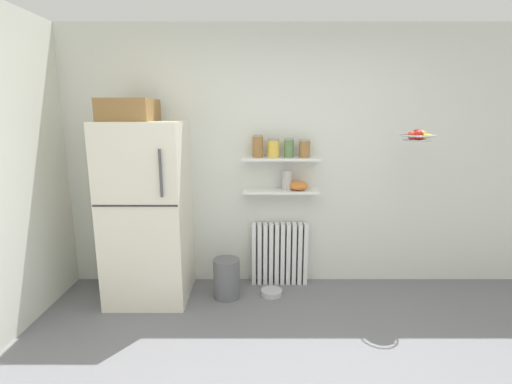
{
  "coord_description": "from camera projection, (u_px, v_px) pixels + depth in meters",
  "views": [
    {
      "loc": [
        -0.29,
        -1.74,
        1.76
      ],
      "look_at": [
        -0.28,
        1.6,
        1.05
      ],
      "focal_mm": 26.12,
      "sensor_mm": 36.0,
      "label": 1
    }
  ],
  "objects": [
    {
      "name": "ground_plane",
      "position": [
        297.0,
        374.0,
        2.56
      ],
      "size": [
        7.04,
        7.04,
        0.0
      ],
      "primitive_type": "plane",
      "color": "slate"
    },
    {
      "name": "back_wall",
      "position": [
        283.0,
        159.0,
        3.8
      ],
      "size": [
        7.04,
        0.1,
        2.6
      ],
      "primitive_type": "cube",
      "color": "silver",
      "rests_on": "ground_plane"
    },
    {
      "name": "refrigerator",
      "position": [
        146.0,
        208.0,
        3.5
      ],
      "size": [
        0.74,
        0.73,
        1.88
      ],
      "color": "silver",
      "rests_on": "ground_plane"
    },
    {
      "name": "radiator",
      "position": [
        279.0,
        253.0,
        3.88
      ],
      "size": [
        0.58,
        0.12,
        0.65
      ],
      "color": "white",
      "rests_on": "ground_plane"
    },
    {
      "name": "wall_shelf_lower",
      "position": [
        280.0,
        191.0,
        3.71
      ],
      "size": [
        0.75,
        0.22,
        0.02
      ],
      "primitive_type": "cube",
      "color": "white"
    },
    {
      "name": "wall_shelf_upper",
      "position": [
        280.0,
        159.0,
        3.64
      ],
      "size": [
        0.75,
        0.22,
        0.02
      ],
      "primitive_type": "cube",
      "color": "white"
    },
    {
      "name": "storage_jar_0",
      "position": [
        257.0,
        146.0,
        3.62
      ],
      "size": [
        0.1,
        0.1,
        0.22
      ],
      "color": "olive",
      "rests_on": "wall_shelf_upper"
    },
    {
      "name": "storage_jar_1",
      "position": [
        272.0,
        148.0,
        3.62
      ],
      "size": [
        0.12,
        0.12,
        0.18
      ],
      "color": "yellow",
      "rests_on": "wall_shelf_upper"
    },
    {
      "name": "storage_jar_2",
      "position": [
        288.0,
        148.0,
        3.62
      ],
      "size": [
        0.09,
        0.09,
        0.19
      ],
      "color": "#5B7F4C",
      "rests_on": "wall_shelf_upper"
    },
    {
      "name": "storage_jar_3",
      "position": [
        304.0,
        148.0,
        3.62
      ],
      "size": [
        0.11,
        0.11,
        0.18
      ],
      "color": "olive",
      "rests_on": "wall_shelf_upper"
    },
    {
      "name": "vase",
      "position": [
        286.0,
        180.0,
        3.69
      ],
      "size": [
        0.1,
        0.1,
        0.2
      ],
      "primitive_type": "cylinder",
      "color": "#B2ADA8",
      "rests_on": "wall_shelf_lower"
    },
    {
      "name": "shelf_bowl",
      "position": [
        297.0,
        185.0,
        3.7
      ],
      "size": [
        0.2,
        0.2,
        0.09
      ],
      "primitive_type": "ellipsoid",
      "color": "orange",
      "rests_on": "wall_shelf_lower"
    },
    {
      "name": "trash_bin",
      "position": [
        226.0,
        278.0,
        3.6
      ],
      "size": [
        0.25,
        0.25,
        0.39
      ],
      "primitive_type": "cylinder",
      "color": "slate",
      "rests_on": "ground_plane"
    },
    {
      "name": "pet_food_bowl",
      "position": [
        271.0,
        292.0,
        3.67
      ],
      "size": [
        0.21,
        0.21,
        0.05
      ],
      "primitive_type": "cylinder",
      "color": "#B7B7BC",
      "rests_on": "ground_plane"
    },
    {
      "name": "hanging_fruit_basket",
      "position": [
        417.0,
        136.0,
        3.29
      ],
      "size": [
        0.3,
        0.3,
        0.1
      ],
      "color": "#B2B2B7"
    }
  ]
}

